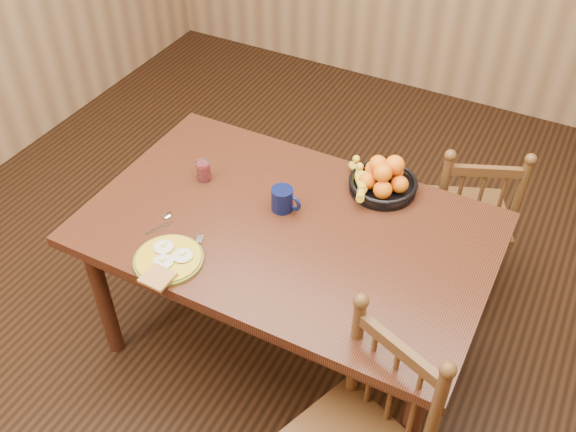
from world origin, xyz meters
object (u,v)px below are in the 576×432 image
at_px(chair_far, 466,217).
at_px(fruit_bowl, 382,180).
at_px(dining_table, 288,241).
at_px(coffee_mug, 283,199).
at_px(breakfast_plate, 168,260).

height_order(chair_far, fruit_bowl, fruit_bowl).
distance_m(dining_table, fruit_bowl, 0.47).
relative_size(chair_far, coffee_mug, 6.60).
distance_m(dining_table, coffee_mug, 0.17).
bearing_deg(breakfast_plate, fruit_bowl, 54.40).
height_order(coffee_mug, fruit_bowl, fruit_bowl).
height_order(chair_far, breakfast_plate, chair_far).
relative_size(dining_table, breakfast_plate, 5.54).
distance_m(dining_table, chair_far, 0.97).
xyz_separation_m(breakfast_plate, coffee_mug, (0.24, 0.46, 0.04)).
bearing_deg(coffee_mug, fruit_bowl, 44.20).
distance_m(chair_far, breakfast_plate, 1.47).
bearing_deg(breakfast_plate, dining_table, 51.89).
distance_m(breakfast_plate, coffee_mug, 0.52).
relative_size(coffee_mug, fruit_bowl, 0.41).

